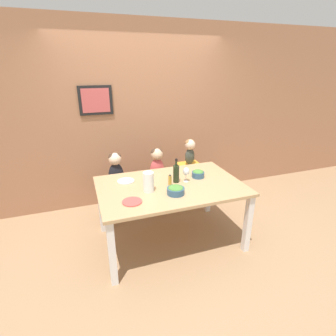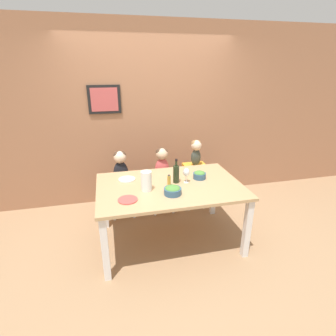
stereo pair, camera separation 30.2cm
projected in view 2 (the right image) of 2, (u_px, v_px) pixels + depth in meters
The scene contains 17 objects.
ground_plane at pixel (169, 240), 3.34m from camera, with size 14.00×14.00×0.00m, color #9E7A56.
wall_back at pixel (150, 116), 4.02m from camera, with size 10.00×0.09×2.70m.
dining_table at pixel (170, 192), 3.10m from camera, with size 1.68×1.10×0.77m.
chair_far_left at pixel (122, 190), 3.79m from camera, with size 0.39×0.37×0.47m.
chair_far_center at pixel (162, 186), 3.91m from camera, with size 0.39×0.37×0.47m.
chair_right_highchair at pixel (195, 175), 3.98m from camera, with size 0.33×0.32×0.68m.
person_child_left at pixel (121, 166), 3.65m from camera, with size 0.21×0.18×0.51m.
person_child_center at pixel (162, 163), 3.78m from camera, with size 0.21×0.18×0.51m.
person_baby_right at pixel (196, 149), 3.83m from camera, with size 0.15×0.16×0.39m.
wine_bottle at pixel (176, 173), 3.09m from camera, with size 0.07×0.07×0.29m.
paper_towel_roll at pixel (146, 181), 2.89m from camera, with size 0.12×0.12×0.22m.
wine_glass_near at pixel (186, 172), 3.08m from camera, with size 0.08×0.08×0.18m.
salad_bowl_large at pixel (173, 190), 2.82m from camera, with size 0.19×0.19×0.10m.
salad_bowl_small at pixel (200, 175), 3.22m from camera, with size 0.16×0.16×0.10m.
dinner_plate_front_left at pixel (128, 200), 2.71m from camera, with size 0.20×0.20×0.01m.
dinner_plate_back_left at pixel (127, 179), 3.20m from camera, with size 0.20×0.20×0.01m.
condiment_bottle_hot_sauce at pixel (169, 180), 3.01m from camera, with size 0.04×0.04×0.15m.
Camera 2 is at (-0.66, -2.70, 2.07)m, focal length 28.00 mm.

